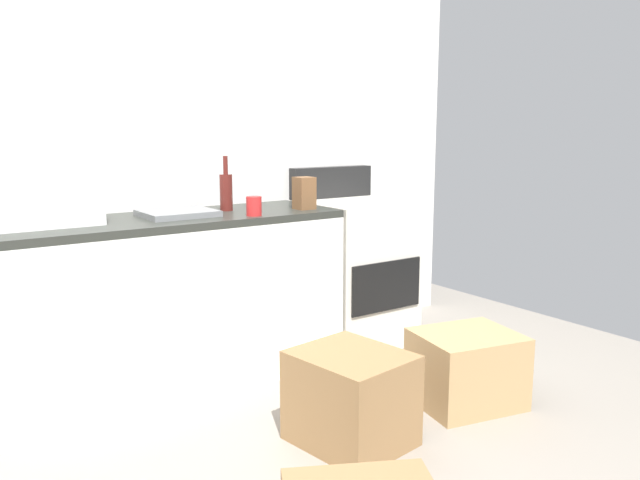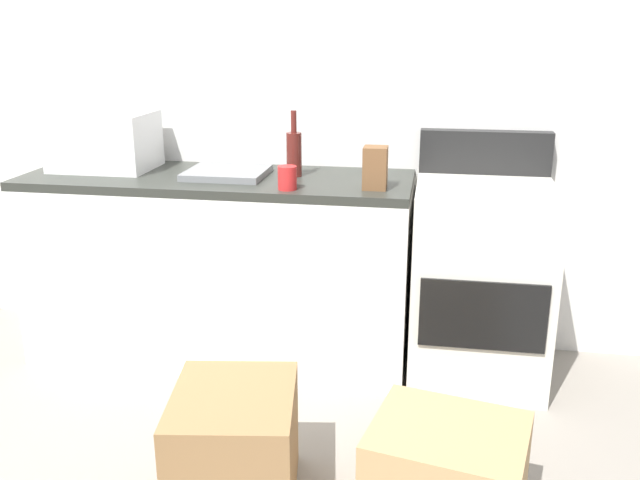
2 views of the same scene
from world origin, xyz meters
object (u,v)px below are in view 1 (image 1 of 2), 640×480
(coffee_mug, at_px, (254,206))
(cardboard_box_large, at_px, (351,398))
(wine_bottle, at_px, (226,191))
(microwave, at_px, (45,196))
(cardboard_box_small, at_px, (466,369))
(stove_oven, at_px, (354,269))
(knife_block, at_px, (304,193))

(coffee_mug, xyz_separation_m, cardboard_box_large, (-0.01, -0.85, -0.75))
(wine_bottle, bearing_deg, microwave, 179.21)
(cardboard_box_large, bearing_deg, cardboard_box_small, -1.17)
(stove_oven, distance_m, wine_bottle, 1.02)
(microwave, bearing_deg, cardboard_box_small, -34.51)
(stove_oven, xyz_separation_m, coffee_mug, (-0.84, -0.22, 0.48))
(stove_oven, height_order, coffee_mug, stove_oven)
(stove_oven, xyz_separation_m, cardboard_box_small, (-0.14, -1.08, -0.28))
(coffee_mug, bearing_deg, wine_bottle, 95.50)
(cardboard_box_small, bearing_deg, microwave, 145.49)
(wine_bottle, bearing_deg, knife_block, -25.92)
(microwave, xyz_separation_m, knife_block, (1.32, -0.20, -0.05))
(knife_block, xyz_separation_m, cardboard_box_small, (0.34, -0.94, -0.81))
(microwave, height_order, cardboard_box_large, microwave)
(stove_oven, distance_m, knife_block, 0.72)
(coffee_mug, xyz_separation_m, cardboard_box_small, (0.70, -0.86, -0.77))
(stove_oven, relative_size, wine_bottle, 3.67)
(knife_block, bearing_deg, cardboard_box_large, -111.94)
(wine_bottle, distance_m, coffee_mug, 0.27)
(stove_oven, bearing_deg, microwave, 178.09)
(wine_bottle, distance_m, cardboard_box_small, 1.57)
(cardboard_box_small, bearing_deg, cardboard_box_large, 178.83)
(cardboard_box_large, bearing_deg, stove_oven, 51.53)
(coffee_mug, distance_m, cardboard_box_large, 1.13)
(microwave, bearing_deg, knife_block, -8.69)
(cardboard_box_small, bearing_deg, knife_block, 109.68)
(stove_oven, distance_m, microwave, 1.88)
(stove_oven, xyz_separation_m, knife_block, (-0.47, -0.14, 0.52))
(microwave, height_order, wine_bottle, wine_bottle)
(coffee_mug, bearing_deg, cardboard_box_large, -90.55)
(stove_oven, bearing_deg, cardboard_box_large, -128.47)
(microwave, relative_size, wine_bottle, 1.53)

